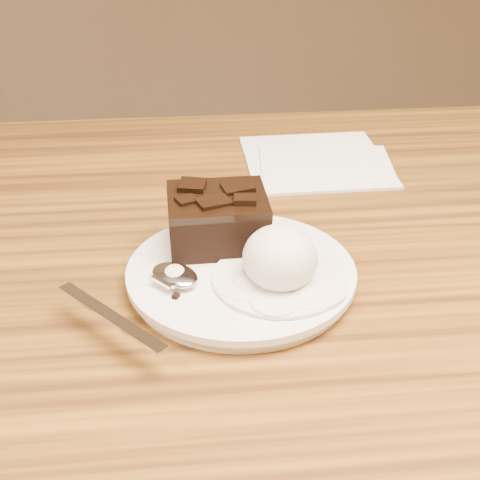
{
  "coord_description": "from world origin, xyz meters",
  "views": [
    {
      "loc": [
        -0.15,
        -0.53,
        1.1
      ],
      "look_at": [
        -0.1,
        -0.02,
        0.79
      ],
      "focal_mm": 50.99,
      "sensor_mm": 36.0,
      "label": 1
    }
  ],
  "objects": [
    {
      "name": "brownie",
      "position": [
        -0.12,
        0.02,
        0.79
      ],
      "size": [
        0.09,
        0.08,
        0.04
      ],
      "primitive_type": "cube",
      "rotation": [
        0.0,
        0.0,
        0.02
      ],
      "color": "black",
      "rests_on": "plate"
    },
    {
      "name": "napkin",
      "position": [
        0.01,
        0.22,
        0.75
      ],
      "size": [
        0.17,
        0.17,
        0.01
      ],
      "primitive_type": "cube",
      "rotation": [
        0.0,
        0.0,
        0.02
      ],
      "color": "white",
      "rests_on": "dining_table"
    },
    {
      "name": "spoon",
      "position": [
        -0.16,
        -0.05,
        0.77
      ],
      "size": [
        0.15,
        0.16,
        0.01
      ],
      "primitive_type": null,
      "rotation": [
        0.0,
        0.0,
        0.73
      ],
      "color": "silver",
      "rests_on": "plate"
    },
    {
      "name": "crumb_a",
      "position": [
        -0.16,
        -0.07,
        0.77
      ],
      "size": [
        0.01,
        0.01,
        0.0
      ],
      "primitive_type": "cube",
      "rotation": [
        0.0,
        0.0,
        1.01
      ],
      "color": "black",
      "rests_on": "plate"
    },
    {
      "name": "crumb_b",
      "position": [
        -0.06,
        -0.08,
        0.77
      ],
      "size": [
        0.01,
        0.01,
        0.0
      ],
      "primitive_type": "cube",
      "rotation": [
        0.0,
        0.0,
        0.43
      ],
      "color": "black",
      "rests_on": "plate"
    },
    {
      "name": "ice_cream_scoop",
      "position": [
        -0.07,
        -0.05,
        0.79
      ],
      "size": [
        0.06,
        0.07,
        0.05
      ],
      "primitive_type": "ellipsoid",
      "color": "white",
      "rests_on": "plate"
    },
    {
      "name": "melt_puddle",
      "position": [
        -0.07,
        -0.05,
        0.77
      ],
      "size": [
        0.12,
        0.12,
        0.0
      ],
      "primitive_type": "cylinder",
      "color": "white",
      "rests_on": "plate"
    },
    {
      "name": "plate",
      "position": [
        -0.1,
        -0.03,
        0.76
      ],
      "size": [
        0.2,
        0.2,
        0.02
      ],
      "primitive_type": "cylinder",
      "color": "white",
      "rests_on": "dining_table"
    },
    {
      "name": "crumb_d",
      "position": [
        -0.09,
        -0.08,
        0.77
      ],
      "size": [
        0.01,
        0.01,
        0.0
      ],
      "primitive_type": "cube",
      "rotation": [
        0.0,
        0.0,
        1.53
      ],
      "color": "black",
      "rests_on": "plate"
    },
    {
      "name": "crumb_c",
      "position": [
        -0.05,
        -0.04,
        0.77
      ],
      "size": [
        0.01,
        0.01,
        0.0
      ],
      "primitive_type": "cube",
      "rotation": [
        0.0,
        0.0,
        0.77
      ],
      "color": "black",
      "rests_on": "plate"
    }
  ]
}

